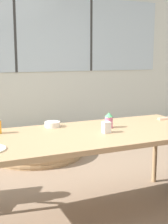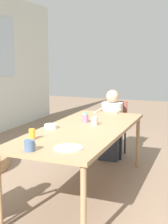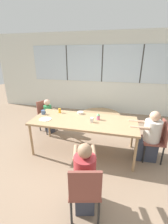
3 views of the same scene
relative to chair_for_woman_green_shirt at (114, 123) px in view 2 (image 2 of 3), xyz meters
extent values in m
plane|color=#8C725B|center=(-1.50, -0.08, -0.51)|extent=(16.00, 16.00, 0.00)
cube|color=tan|center=(-1.50, -0.08, 0.23)|extent=(2.19, 0.91, 0.04)
cylinder|color=tan|center=(-2.55, -0.48, -0.15)|extent=(0.05, 0.05, 0.72)
cylinder|color=tan|center=(-0.46, -0.48, -0.15)|extent=(0.05, 0.05, 0.72)
cylinder|color=tan|center=(-0.46, 0.33, -0.15)|extent=(0.05, 0.05, 0.72)
cube|color=brown|center=(-0.09, 0.00, -0.09)|extent=(0.42, 0.42, 0.03)
cube|color=brown|center=(0.09, 0.00, 0.14)|extent=(0.06, 0.38, 0.42)
cylinder|color=black|center=(-0.25, -0.18, -0.30)|extent=(0.03, 0.03, 0.41)
cylinder|color=black|center=(-0.27, 0.16, -0.30)|extent=(0.03, 0.03, 0.41)
cylinder|color=black|center=(0.09, -0.17, -0.30)|extent=(0.03, 0.03, 0.41)
cylinder|color=black|center=(0.07, 0.17, -0.30)|extent=(0.03, 0.03, 0.41)
cube|color=#333847|center=(-0.20, -0.01, -0.29)|extent=(0.40, 0.31, 0.44)
cylinder|color=beige|center=(-0.13, -0.01, 0.14)|extent=(0.33, 0.33, 0.42)
sphere|color=tan|center=(-0.13, -0.01, 0.45)|extent=(0.20, 0.20, 0.20)
cylinder|color=tan|center=(-0.40, -0.17, 0.25)|extent=(0.36, 0.08, 0.06)
cylinder|color=tan|center=(-0.42, 0.13, 0.25)|extent=(0.36, 0.08, 0.06)
cylinder|color=slate|center=(-2.50, 0.03, 0.30)|extent=(0.09, 0.09, 0.10)
torus|color=slate|center=(-2.45, 0.03, 0.30)|extent=(0.01, 0.07, 0.07)
cylinder|color=#CC668C|center=(-1.22, 0.02, 0.30)|extent=(0.07, 0.07, 0.10)
cone|color=#4CB266|center=(-1.22, 0.02, 0.37)|extent=(0.08, 0.08, 0.04)
cylinder|color=gold|center=(-2.17, 0.20, 0.31)|extent=(0.06, 0.06, 0.11)
cube|color=silver|center=(-1.33, -0.14, 0.30)|extent=(0.06, 0.06, 0.09)
cylinder|color=silver|center=(-1.67, 0.25, 0.28)|extent=(0.14, 0.14, 0.05)
cylinder|color=beige|center=(-2.31, -0.25, 0.26)|extent=(0.26, 0.26, 0.01)
camera|label=1|loc=(-2.53, -2.40, 0.89)|focal=50.00mm
camera|label=2|loc=(-4.70, -1.33, 1.04)|focal=50.00mm
camera|label=3|loc=(-0.81, -2.87, 1.53)|focal=24.00mm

